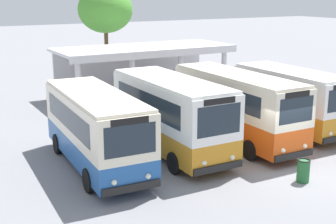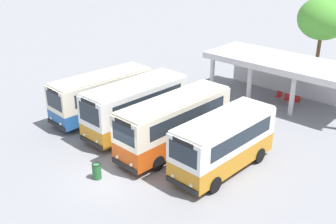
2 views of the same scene
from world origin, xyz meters
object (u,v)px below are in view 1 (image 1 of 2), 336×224
at_px(city_bus_middle_cream, 236,104).
at_px(litter_bin_apron, 303,171).
at_px(waiting_chair_middle_seat, 164,86).
at_px(waiting_chair_second_from_end, 155,87).
at_px(city_bus_second_in_row, 171,113).
at_px(city_bus_fourth_amber, 290,98).
at_px(waiting_chair_end_by_column, 145,88).
at_px(city_bus_nearest_orange, 96,126).

bearing_deg(city_bus_middle_cream, litter_bin_apron, -98.93).
bearing_deg(litter_bin_apron, waiting_chair_middle_seat, 79.24).
xyz_separation_m(city_bus_middle_cream, waiting_chair_second_from_end, (1.58, 11.23, -1.31)).
height_order(city_bus_second_in_row, litter_bin_apron, city_bus_second_in_row).
height_order(city_bus_fourth_amber, litter_bin_apron, city_bus_fourth_amber).
relative_size(city_bus_second_in_row, city_bus_middle_cream, 0.93).
distance_m(city_bus_second_in_row, litter_bin_apron, 6.20).
height_order(waiting_chair_end_by_column, waiting_chair_second_from_end, same).
xyz_separation_m(city_bus_nearest_orange, city_bus_middle_cream, (7.08, -0.10, 0.10)).
height_order(city_bus_nearest_orange, waiting_chair_end_by_column, city_bus_nearest_orange).
bearing_deg(litter_bin_apron, waiting_chair_end_by_column, 84.29).
distance_m(waiting_chair_second_from_end, waiting_chair_middle_seat, 0.76).
distance_m(city_bus_fourth_amber, litter_bin_apron, 7.05).
bearing_deg(city_bus_second_in_row, city_bus_fourth_amber, -0.27).
relative_size(city_bus_fourth_amber, waiting_chair_second_from_end, 7.98).
distance_m(city_bus_nearest_orange, waiting_chair_middle_seat, 14.72).
height_order(city_bus_nearest_orange, waiting_chair_middle_seat, city_bus_nearest_orange).
xyz_separation_m(city_bus_nearest_orange, waiting_chair_second_from_end, (8.66, 11.13, -1.22)).
height_order(city_bus_fourth_amber, waiting_chair_second_from_end, city_bus_fourth_amber).
xyz_separation_m(city_bus_nearest_orange, litter_bin_apron, (6.24, -5.40, -1.28)).
relative_size(waiting_chair_end_by_column, waiting_chair_middle_seat, 1.00).
relative_size(city_bus_middle_cream, waiting_chair_middle_seat, 9.45).
relative_size(city_bus_nearest_orange, city_bus_middle_cream, 0.95).
xyz_separation_m(city_bus_middle_cream, waiting_chair_middle_seat, (2.33, 11.35, -1.31)).
height_order(city_bus_middle_cream, city_bus_fourth_amber, city_bus_middle_cream).
relative_size(city_bus_nearest_orange, waiting_chair_end_by_column, 8.99).
relative_size(waiting_chair_end_by_column, litter_bin_apron, 0.96).
bearing_deg(city_bus_nearest_orange, city_bus_second_in_row, -0.03).
bearing_deg(waiting_chair_end_by_column, waiting_chair_second_from_end, -9.48).
height_order(city_bus_second_in_row, city_bus_fourth_amber, city_bus_second_in_row).
distance_m(city_bus_fourth_amber, waiting_chair_middle_seat, 11.42).
bearing_deg(city_bus_fourth_amber, waiting_chair_middle_seat, 96.09).
height_order(waiting_chair_middle_seat, litter_bin_apron, litter_bin_apron).
bearing_deg(city_bus_second_in_row, city_bus_nearest_orange, 179.97).
relative_size(city_bus_middle_cream, city_bus_fourth_amber, 1.18).
bearing_deg(city_bus_second_in_row, waiting_chair_middle_seat, 62.45).
relative_size(city_bus_second_in_row, waiting_chair_second_from_end, 8.76).
bearing_deg(waiting_chair_second_from_end, waiting_chair_end_by_column, 170.52).
xyz_separation_m(waiting_chair_end_by_column, waiting_chair_second_from_end, (0.75, -0.13, 0.00)).
height_order(city_bus_second_in_row, waiting_chair_middle_seat, city_bus_second_in_row).
distance_m(waiting_chair_middle_seat, litter_bin_apron, 16.95).
bearing_deg(waiting_chair_end_by_column, city_bus_second_in_row, -111.23).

